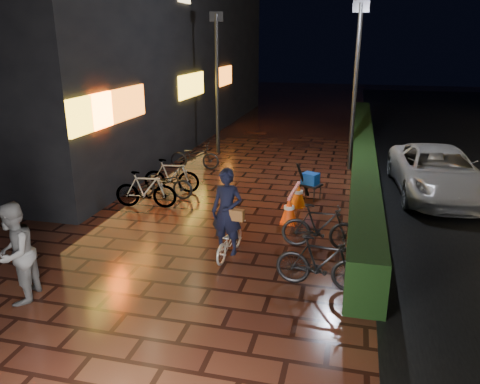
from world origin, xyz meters
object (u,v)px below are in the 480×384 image
(cyclist, at_px, (228,225))
(traffic_barrier, at_px, (294,202))
(van, at_px, (438,172))
(cart_assembly, at_px, (310,180))
(bystander_person, at_px, (15,253))

(cyclist, height_order, traffic_barrier, cyclist)
(van, distance_m, cart_assembly, 3.78)
(traffic_barrier, bearing_deg, cyclist, -109.59)
(cart_assembly, bearing_deg, cyclist, -107.07)
(bystander_person, relative_size, van, 0.37)
(cyclist, bearing_deg, cart_assembly, 72.93)
(cyclist, xyz_separation_m, traffic_barrier, (1.00, 2.81, -0.37))
(bystander_person, bearing_deg, cyclist, 116.22)
(bystander_person, relative_size, cart_assembly, 1.65)
(traffic_barrier, relative_size, cart_assembly, 1.57)
(traffic_barrier, bearing_deg, cart_assembly, 78.49)
(bystander_person, distance_m, cyclist, 3.98)
(bystander_person, height_order, van, bystander_person)
(traffic_barrier, height_order, cart_assembly, cart_assembly)
(bystander_person, xyz_separation_m, cart_assembly, (4.35, 6.66, -0.34))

